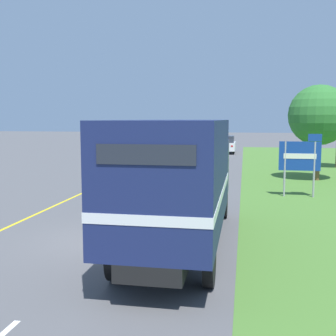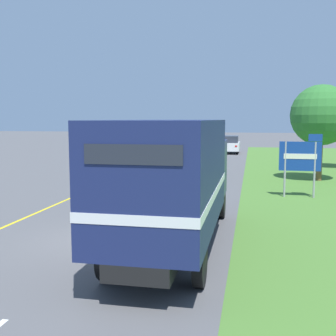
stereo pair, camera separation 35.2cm
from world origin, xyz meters
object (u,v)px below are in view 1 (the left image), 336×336
horse_trailer_truck (180,177)px  lead_car_white_ahead (226,144)px  highway_sign (301,158)px  roadside_tree_near (319,115)px  lead_car_white (159,157)px

horse_trailer_truck → lead_car_white_ahead: size_ratio=2.07×
highway_sign → roadside_tree_near: roadside_tree_near is taller
lead_car_white_ahead → horse_trailer_truck: bearing=-89.8°
lead_car_white → lead_car_white_ahead: bearing=76.7°
lead_car_white_ahead → lead_car_white: bearing=-103.3°
lead_car_white → lead_car_white_ahead: (3.80, 16.10, -0.08)m
lead_car_white → roadside_tree_near: (9.75, -2.28, 2.72)m
lead_car_white → roadside_tree_near: size_ratio=0.79×
lead_car_white → highway_sign: (8.11, -7.93, 0.78)m
highway_sign → roadside_tree_near: 6.20m
horse_trailer_truck → highway_sign: 9.43m
lead_car_white → roadside_tree_near: roadside_tree_near is taller
lead_car_white_ahead → highway_sign: (4.31, -24.03, 0.86)m
roadside_tree_near → lead_car_white: bearing=166.8°
highway_sign → lead_car_white_ahead: bearing=100.2°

